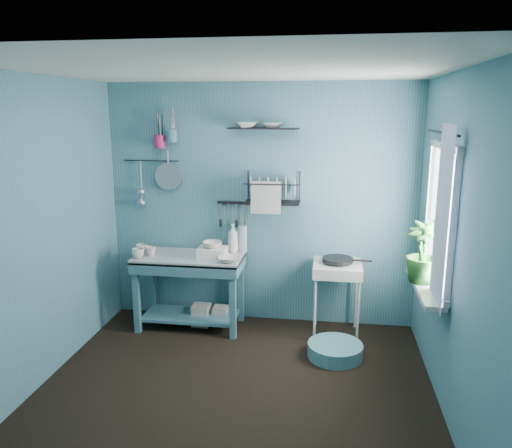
# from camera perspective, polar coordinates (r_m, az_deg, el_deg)

# --- Properties ---
(floor) EXTENTS (3.20, 3.20, 0.00)m
(floor) POSITION_cam_1_polar(r_m,az_deg,el_deg) (4.25, -2.49, -18.61)
(floor) COLOR black
(floor) RESTS_ON ground
(ceiling) EXTENTS (3.20, 3.20, 0.00)m
(ceiling) POSITION_cam_1_polar(r_m,az_deg,el_deg) (3.63, -2.88, 17.33)
(ceiling) COLOR silver
(ceiling) RESTS_ON ground
(wall_back) EXTENTS (3.20, 0.00, 3.20)m
(wall_back) POSITION_cam_1_polar(r_m,az_deg,el_deg) (5.19, 0.51, 2.13)
(wall_back) COLOR #3D6D7E
(wall_back) RESTS_ON ground
(wall_front) EXTENTS (3.20, 0.00, 3.20)m
(wall_front) POSITION_cam_1_polar(r_m,az_deg,el_deg) (2.38, -9.77, -11.32)
(wall_front) COLOR #3D6D7E
(wall_front) RESTS_ON ground
(wall_left) EXTENTS (0.00, 3.00, 3.00)m
(wall_left) POSITION_cam_1_polar(r_m,az_deg,el_deg) (4.34, -23.86, -1.11)
(wall_left) COLOR #3D6D7E
(wall_left) RESTS_ON ground
(wall_right) EXTENTS (0.00, 3.00, 3.00)m
(wall_right) POSITION_cam_1_polar(r_m,az_deg,el_deg) (3.79, 21.84, -2.86)
(wall_right) COLOR #3D6D7E
(wall_right) RESTS_ON ground
(work_counter) EXTENTS (1.14, 0.66, 0.77)m
(work_counter) POSITION_cam_1_polar(r_m,az_deg,el_deg) (5.26, -7.54, -7.63)
(work_counter) COLOR #376575
(work_counter) RESTS_ON floor
(mug_left) EXTENTS (0.12, 0.12, 0.10)m
(mug_left) POSITION_cam_1_polar(r_m,az_deg,el_deg) (5.13, -13.35, -3.29)
(mug_left) COLOR silver
(mug_left) RESTS_ON work_counter
(mug_mid) EXTENTS (0.14, 0.14, 0.09)m
(mug_mid) POSITION_cam_1_polar(r_m,az_deg,el_deg) (5.18, -11.91, -3.07)
(mug_mid) COLOR silver
(mug_mid) RESTS_ON work_counter
(mug_right) EXTENTS (0.17, 0.17, 0.10)m
(mug_right) POSITION_cam_1_polar(r_m,az_deg,el_deg) (5.28, -12.91, -2.81)
(mug_right) COLOR silver
(mug_right) RESTS_ON work_counter
(wash_tub) EXTENTS (0.28, 0.22, 0.10)m
(wash_tub) POSITION_cam_1_polar(r_m,az_deg,el_deg) (5.04, -5.01, -3.25)
(wash_tub) COLOR silver
(wash_tub) RESTS_ON work_counter
(tub_bowl) EXTENTS (0.20, 0.19, 0.06)m
(tub_bowl) POSITION_cam_1_polar(r_m,az_deg,el_deg) (5.02, -5.03, -2.37)
(tub_bowl) COLOR silver
(tub_bowl) RESTS_ON wash_tub
(soap_bottle) EXTENTS (0.11, 0.12, 0.30)m
(soap_bottle) POSITION_cam_1_polar(r_m,az_deg,el_deg) (5.19, -2.64, -1.61)
(soap_bottle) COLOR silver
(soap_bottle) RESTS_ON work_counter
(water_bottle) EXTENTS (0.09, 0.09, 0.28)m
(water_bottle) POSITION_cam_1_polar(r_m,az_deg,el_deg) (5.19, -1.51, -1.70)
(water_bottle) COLOR #A7B1BA
(water_bottle) RESTS_ON work_counter
(counter_bowl) EXTENTS (0.22, 0.22, 0.05)m
(counter_bowl) POSITION_cam_1_polar(r_m,az_deg,el_deg) (4.88, -3.07, -4.04)
(counter_bowl) COLOR silver
(counter_bowl) RESTS_ON work_counter
(hotplate_stand) EXTENTS (0.55, 0.55, 0.75)m
(hotplate_stand) POSITION_cam_1_polar(r_m,az_deg,el_deg) (5.09, 9.15, -8.49)
(hotplate_stand) COLOR beige
(hotplate_stand) RESTS_ON floor
(frying_pan) EXTENTS (0.30, 0.30, 0.03)m
(frying_pan) POSITION_cam_1_polar(r_m,az_deg,el_deg) (4.96, 9.32, -4.03)
(frying_pan) COLOR black
(frying_pan) RESTS_ON hotplate_stand
(knife_strip) EXTENTS (0.32, 0.04, 0.03)m
(knife_strip) POSITION_cam_1_polar(r_m,az_deg,el_deg) (5.21, -2.71, 2.45)
(knife_strip) COLOR black
(knife_strip) RESTS_ON wall_back
(dish_rack) EXTENTS (0.58, 0.33, 0.32)m
(dish_rack) POSITION_cam_1_polar(r_m,az_deg,el_deg) (5.01, 1.90, 4.16)
(dish_rack) COLOR black
(dish_rack) RESTS_ON wall_back
(upper_shelf) EXTENTS (0.72, 0.28, 0.01)m
(upper_shelf) POSITION_cam_1_polar(r_m,az_deg,el_deg) (5.00, 0.82, 10.87)
(upper_shelf) COLOR black
(upper_shelf) RESTS_ON wall_back
(shelf_bowl_left) EXTENTS (0.25, 0.25, 0.05)m
(shelf_bowl_left) POSITION_cam_1_polar(r_m,az_deg,el_deg) (5.02, -1.06, 11.05)
(shelf_bowl_left) COLOR silver
(shelf_bowl_left) RESTS_ON upper_shelf
(shelf_bowl_right) EXTENTS (0.22, 0.22, 0.05)m
(shelf_bowl_right) POSITION_cam_1_polar(r_m,az_deg,el_deg) (4.99, 1.93, 10.50)
(shelf_bowl_right) COLOR silver
(shelf_bowl_right) RESTS_ON upper_shelf
(utensil_cup_magenta) EXTENTS (0.11, 0.11, 0.13)m
(utensil_cup_magenta) POSITION_cam_1_polar(r_m,az_deg,el_deg) (5.28, -10.96, 9.24)
(utensil_cup_magenta) COLOR #AB1F56
(utensil_cup_magenta) RESTS_ON wall_back
(utensil_cup_teal) EXTENTS (0.11, 0.11, 0.13)m
(utensil_cup_teal) POSITION_cam_1_polar(r_m,az_deg,el_deg) (5.23, -9.59, 9.93)
(utensil_cup_teal) COLOR #3D6E7F
(utensil_cup_teal) RESTS_ON wall_back
(colander) EXTENTS (0.28, 0.03, 0.28)m
(colander) POSITION_cam_1_polar(r_m,az_deg,el_deg) (5.32, -10.00, 5.38)
(colander) COLOR #9DA0A5
(colander) RESTS_ON wall_back
(ladle_outer) EXTENTS (0.01, 0.01, 0.30)m
(ladle_outer) POSITION_cam_1_polar(r_m,az_deg,el_deg) (5.43, -13.01, 5.42)
(ladle_outer) COLOR #9DA0A5
(ladle_outer) RESTS_ON wall_back
(ladle_inner) EXTENTS (0.01, 0.01, 0.30)m
(ladle_inner) POSITION_cam_1_polar(r_m,az_deg,el_deg) (5.45, -12.99, 4.18)
(ladle_inner) COLOR #9DA0A5
(ladle_inner) RESTS_ON wall_back
(hook_rail) EXTENTS (0.60, 0.01, 0.01)m
(hook_rail) POSITION_cam_1_polar(r_m,az_deg,el_deg) (5.38, -11.92, 7.09)
(hook_rail) COLOR black
(hook_rail) RESTS_ON wall_back
(window_glass) EXTENTS (0.00, 1.10, 1.10)m
(window_glass) POSITION_cam_1_polar(r_m,az_deg,el_deg) (4.18, 20.44, 0.78)
(window_glass) COLOR white
(window_glass) RESTS_ON wall_right
(windowsill) EXTENTS (0.16, 0.95, 0.04)m
(windowsill) POSITION_cam_1_polar(r_m,az_deg,el_deg) (4.32, 18.72, -6.86)
(windowsill) COLOR beige
(windowsill) RESTS_ON wall_right
(curtain) EXTENTS (0.00, 1.35, 1.35)m
(curtain) POSITION_cam_1_polar(r_m,az_deg,el_deg) (3.87, 20.44, 0.62)
(curtain) COLOR white
(curtain) RESTS_ON wall_right
(curtain_rod) EXTENTS (0.02, 1.05, 0.02)m
(curtain_rod) POSITION_cam_1_polar(r_m,az_deg,el_deg) (4.09, 20.53, 9.73)
(curtain_rod) COLOR black
(curtain_rod) RESTS_ON wall_right
(potted_plant) EXTENTS (0.36, 0.36, 0.51)m
(potted_plant) POSITION_cam_1_polar(r_m,az_deg,el_deg) (4.30, 18.55, -3.06)
(potted_plant) COLOR #265C25
(potted_plant) RESTS_ON windowsill
(storage_tin_large) EXTENTS (0.18, 0.18, 0.22)m
(storage_tin_large) POSITION_cam_1_polar(r_m,az_deg,el_deg) (5.38, -6.27, -10.28)
(storage_tin_large) COLOR tan
(storage_tin_large) RESTS_ON floor
(storage_tin_small) EXTENTS (0.15, 0.15, 0.20)m
(storage_tin_small) POSITION_cam_1_polar(r_m,az_deg,el_deg) (5.36, -4.08, -10.41)
(storage_tin_small) COLOR tan
(storage_tin_small) RESTS_ON floor
(floor_basin) EXTENTS (0.51, 0.51, 0.13)m
(floor_basin) POSITION_cam_1_polar(r_m,az_deg,el_deg) (4.78, 9.03, -14.07)
(floor_basin) COLOR teal
(floor_basin) RESTS_ON floor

